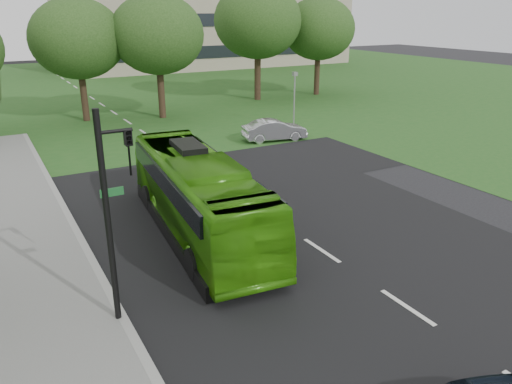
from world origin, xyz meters
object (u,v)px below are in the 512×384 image
tree_park_c (157,34)px  bus (198,195)px  sedan (274,130)px  camera_pole (294,91)px  tree_park_d (258,21)px  tree_park_e (319,29)px  tree_park_b (77,39)px  traffic_light (113,204)px

tree_park_c → bus: (-5.83, -20.69, -4.62)m
sedan → camera_pole: bearing=-38.2°
tree_park_d → tree_park_e: 6.49m
tree_park_b → tree_park_d: size_ratio=0.86×
bus → camera_pole: size_ratio=2.82×
tree_park_c → tree_park_e: (16.75, 3.21, -0.02)m
tree_park_e → tree_park_b: bearing=-176.1°
tree_park_e → camera_pole: tree_park_e is taller
bus → sedan: bus is taller
tree_park_c → sedan: 12.18m
tree_park_b → traffic_light: 27.10m
tree_park_b → tree_park_d: 15.77m
tree_park_b → camera_pole: tree_park_b is taller
tree_park_c → sedan: size_ratio=2.22×
tree_park_b → tree_park_e: size_ratio=0.97×
tree_park_d → camera_pole: tree_park_d is taller
traffic_light → sedan: bearing=43.1°
tree_park_d → tree_park_e: bearing=-2.1°
bus → sedan: bearing=52.9°
tree_park_c → bus: tree_park_c is taller
tree_park_b → camera_pole: size_ratio=2.31×
tree_park_e → traffic_light: bearing=-133.4°
bus → camera_pole: 18.75m
tree_park_c → camera_pole: 10.87m
tree_park_b → sedan: 15.88m
bus → sedan: size_ratio=2.62×
bus → traffic_light: traffic_light is taller
tree_park_b → sedan: tree_park_b is taller
tree_park_c → traffic_light: size_ratio=1.57×
tree_park_b → sedan: bearing=-52.6°
traffic_light → tree_park_c: bearing=64.4°
tree_park_c → traffic_light: tree_park_c is taller
sedan → traffic_light: bearing=148.1°
traffic_light → camera_pole: bearing=41.9°
tree_park_d → camera_pole: bearing=-106.1°
camera_pole → traffic_light: bearing=-144.9°
tree_park_c → camera_pole: bearing=-45.2°
traffic_light → camera_pole: 24.54m
traffic_light → camera_pole: (17.02, 17.65, -0.93)m
tree_park_e → traffic_light: size_ratio=1.57×
tree_park_c → sedan: bearing=-69.6°
tree_park_b → bus: tree_park_b is taller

